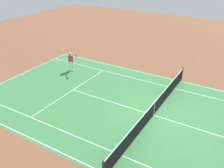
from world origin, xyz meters
name	(u,v)px	position (x,y,z in m)	size (l,w,h in m)	color
ground_plane	(153,115)	(0.00, 0.00, 0.00)	(60.00, 60.00, 0.00)	brown
court_slab	(153,115)	(0.00, 0.00, 0.00)	(24.20, 11.40, 0.00)	#387A42
court_line_markings	(153,115)	(0.00, 0.00, 0.00)	(23.85, 11.05, 0.01)	white
tennis_net	(154,109)	(0.00, 0.00, 0.49)	(0.10, 11.70, 1.08)	#2D2D33
tennis_player_near	(71,61)	(8.75, -2.73, 0.93)	(1.16, 0.75, 1.70)	white
tennis_ball	(112,130)	(1.42, 2.67, 0.03)	(0.07, 0.07, 0.07)	#CCE01E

